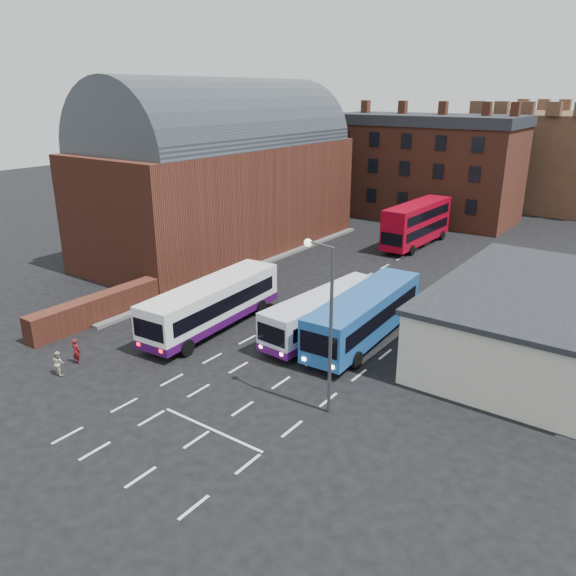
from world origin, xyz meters
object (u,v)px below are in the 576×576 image
Objects in this scene: bus_white_inbound at (325,311)px; pedestrian_red at (76,351)px; bus_red_double at (417,223)px; pedestrian_beige at (58,363)px; bus_white_outbound at (212,302)px; street_lamp at (326,314)px; bus_blue at (365,313)px.

bus_white_inbound reaches higher than pedestrian_red.
bus_red_double is 7.80× the size of pedestrian_beige.
bus_white_outbound is 8.87m from pedestrian_red.
street_lamp is 6.07× the size of pedestrian_beige.
bus_white_outbound is 12.52m from street_lamp.
street_lamp is at bearing -170.62° from pedestrian_red.
bus_blue is 24.19m from bus_red_double.
street_lamp is (9.03, -31.55, 2.80)m from bus_red_double.
pedestrian_red is at bearing 83.02° from bus_red_double.
bus_red_double is (-6.72, 23.23, 0.46)m from bus_blue.
bus_blue is (2.48, 0.72, 0.20)m from bus_white_inbound.
bus_blue is 8.29× the size of pedestrian_beige.
street_lamp reaches higher than bus_red_double.
bus_blue reaches higher than pedestrian_beige.
bus_white_inbound is at bearing 23.11° from bus_white_outbound.
bus_blue is 1.06× the size of bus_red_double.
street_lamp is (2.31, -8.31, 3.26)m from bus_blue.
bus_white_outbound is at bearing 86.50° from bus_red_double.
pedestrian_red is at bearing -164.10° from street_lamp.
bus_blue is at bearing 107.43° from bus_red_double.
bus_blue is 17.96m from pedestrian_beige.
bus_blue is at bearing -159.46° from bus_white_inbound.
street_lamp reaches higher than pedestrian_red.
pedestrian_beige is (-2.48, -9.72, -1.15)m from bus_white_outbound.
bus_red_double is 7.22× the size of pedestrian_red.
bus_white_outbound is at bearing 159.34° from street_lamp.
pedestrian_red is (-14.20, -4.05, -4.35)m from street_lamp.
bus_red_double is at bearing -93.86° from pedestrian_beige.
bus_blue is (9.01, 4.04, 0.00)m from bus_white_outbound.
pedestrian_beige is at bearing -158.45° from street_lamp.
bus_white_inbound is 0.95× the size of bus_red_double.
bus_white_outbound reaches higher than pedestrian_beige.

